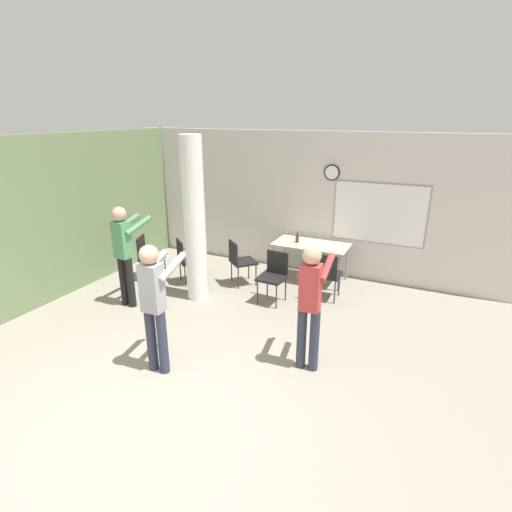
# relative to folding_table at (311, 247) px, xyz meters

# --- Properties ---
(ground_plane) EXTENTS (24.00, 24.00, 0.00)m
(ground_plane) POSITION_rel_folding_table_xyz_m (-0.32, -4.52, -0.68)
(ground_plane) COLOR gray
(wall_left_accent) EXTENTS (0.12, 7.00, 2.80)m
(wall_left_accent) POSITION_rel_folding_table_xyz_m (-3.82, -2.02, 0.72)
(wall_left_accent) COLOR #6B7F56
(wall_left_accent) RESTS_ON ground_plane
(wall_back) EXTENTS (8.00, 0.15, 2.80)m
(wall_back) POSITION_rel_folding_table_xyz_m (-0.29, 0.53, 0.72)
(wall_back) COLOR silver
(wall_back) RESTS_ON ground_plane
(support_pillar) EXTENTS (0.36, 0.36, 2.80)m
(support_pillar) POSITION_rel_folding_table_xyz_m (-1.54, -1.63, 0.72)
(support_pillar) COLOR white
(support_pillar) RESTS_ON ground_plane
(folding_table) EXTENTS (1.42, 0.73, 0.74)m
(folding_table) POSITION_rel_folding_table_xyz_m (0.00, 0.00, 0.00)
(folding_table) COLOR beige
(folding_table) RESTS_ON ground_plane
(bottle_on_table) EXTENTS (0.07, 0.07, 0.22)m
(bottle_on_table) POSITION_rel_folding_table_xyz_m (-0.27, -0.03, 0.14)
(bottle_on_table) COLOR #4C3319
(bottle_on_table) RESTS_ON folding_table
(waste_bin) EXTENTS (0.31, 0.31, 0.32)m
(waste_bin) POSITION_rel_folding_table_xyz_m (0.26, -0.57, -0.52)
(waste_bin) COLOR #B2B2B7
(waste_bin) RESTS_ON ground_plane
(chair_table_right) EXTENTS (0.46, 0.46, 0.87)m
(chair_table_right) POSITION_rel_folding_table_xyz_m (0.54, -0.75, -0.17)
(chair_table_right) COLOR black
(chair_table_right) RESTS_ON ground_plane
(chair_by_left_wall) EXTENTS (0.57, 0.57, 0.87)m
(chair_by_left_wall) POSITION_rel_folding_table_xyz_m (-2.87, -1.32, -0.17)
(chair_by_left_wall) COLOR black
(chair_by_left_wall) RESTS_ON ground_plane
(chair_near_pillar) EXTENTS (0.62, 0.62, 0.87)m
(chair_near_pillar) POSITION_rel_folding_table_xyz_m (-2.07, -1.16, -0.17)
(chair_near_pillar) COLOR black
(chair_near_pillar) RESTS_ON ground_plane
(chair_table_left) EXTENTS (0.62, 0.62, 0.87)m
(chair_table_left) POSITION_rel_folding_table_xyz_m (-1.13, -0.80, -0.17)
(chair_table_left) COLOR black
(chair_table_left) RESTS_ON ground_plane
(chair_table_front) EXTENTS (0.47, 0.47, 0.87)m
(chair_table_front) POSITION_rel_folding_table_xyz_m (-0.27, -1.18, -0.17)
(chair_table_front) COLOR black
(chair_table_front) RESTS_ON ground_plane
(person_playing_side) EXTENTS (0.38, 0.65, 1.65)m
(person_playing_side) POSITION_rel_folding_table_xyz_m (0.89, -2.79, 0.29)
(person_playing_side) COLOR #2D3347
(person_playing_side) RESTS_ON ground_plane
(person_watching_back) EXTENTS (0.42, 0.65, 1.71)m
(person_watching_back) POSITION_rel_folding_table_xyz_m (-2.44, -2.37, 0.32)
(person_watching_back) COLOR black
(person_watching_back) RESTS_ON ground_plane
(person_playing_front) EXTENTS (0.39, 0.66, 1.68)m
(person_playing_front) POSITION_rel_folding_table_xyz_m (-0.80, -3.64, 0.31)
(person_playing_front) COLOR #2D3347
(person_playing_front) RESTS_ON ground_plane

